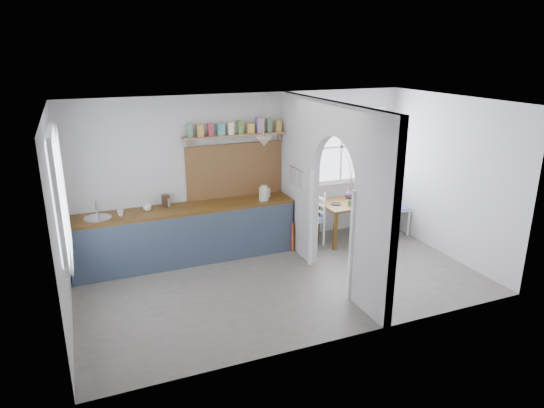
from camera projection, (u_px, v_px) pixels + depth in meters
name	position (u px, v px, depth m)	size (l,w,h in m)	color
floor	(284.00, 282.00, 7.14)	(5.80, 3.20, 0.01)	slate
ceiling	(285.00, 103.00, 6.34)	(5.80, 3.20, 0.01)	silver
walls	(284.00, 198.00, 6.74)	(5.81, 3.21, 2.60)	silver
partition	(327.00, 181.00, 7.00)	(0.12, 3.20, 2.60)	silver
kitchen_window	(57.00, 197.00, 5.60)	(0.10, 1.16, 1.50)	white
nook_window	(341.00, 147.00, 8.67)	(1.76, 0.10, 1.30)	white
counter	(186.00, 233.00, 7.76)	(3.50, 0.60, 0.90)	brown
sink	(98.00, 219.00, 7.13)	(0.40, 0.40, 0.02)	silver
backsplash	(235.00, 170.00, 8.04)	(1.65, 0.03, 0.90)	olive
shelf	(236.00, 131.00, 7.76)	(1.75, 0.20, 0.21)	#9F7957
pendant_lamp	(264.00, 142.00, 7.63)	(0.26, 0.26, 0.16)	#EEE5CC
utensil_rail	(297.00, 169.00, 7.71)	(0.02, 0.02, 0.50)	silver
dining_table	(351.00, 221.00, 8.63)	(1.13, 0.75, 0.70)	brown
chair_left	(308.00, 218.00, 8.39)	(0.43, 0.43, 0.94)	white
chair_right	(394.00, 206.00, 8.91)	(0.46, 0.46, 1.01)	white
kettle	(264.00, 193.00, 7.92)	(0.21, 0.17, 0.25)	beige
mug_a	(121.00, 213.00, 7.21)	(0.10, 0.10, 0.09)	silver
mug_b	(147.00, 207.00, 7.44)	(0.13, 0.13, 0.10)	white
knife_block	(166.00, 201.00, 7.62)	(0.09, 0.12, 0.19)	#3D2B1B
jar	(168.00, 202.00, 7.63)	(0.09, 0.09, 0.14)	#978F69
towel_magenta	(292.00, 236.00, 8.13)	(0.02, 0.03, 0.50)	#AE1E47
towel_orange	(293.00, 238.00, 8.11)	(0.02, 0.03, 0.51)	#C8561D
bowl	(371.00, 201.00, 8.47)	(0.29, 0.29, 0.07)	white
table_cup	(350.00, 202.00, 8.35)	(0.09, 0.09, 0.08)	#4A884A
plate	(336.00, 204.00, 8.38)	(0.18, 0.18, 0.01)	black
vase	(350.00, 193.00, 8.70)	(0.19, 0.19, 0.20)	#4B2F54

